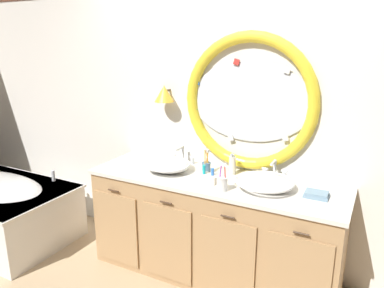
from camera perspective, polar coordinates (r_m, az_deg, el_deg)
ground_plane at (r=3.14m, az=0.05°, el=-21.04°), size 14.00×14.00×0.00m
back_wall_assembly at (r=3.10m, az=5.37°, el=5.05°), size 6.40×0.26×2.60m
vanity_counter at (r=3.08m, az=3.32°, el=-12.61°), size 2.01×0.65×0.84m
sink_basin_left at (r=3.04m, az=-3.78°, el=-3.14°), size 0.38×0.38×0.12m
sink_basin_right at (r=2.73m, az=11.11°, el=-5.71°), size 0.43×0.43×0.11m
faucet_set_left at (r=3.24m, az=-1.51°, el=-1.82°), size 0.24×0.15×0.16m
faucet_set_right at (r=2.96m, az=12.53°, el=-4.03°), size 0.20×0.13×0.15m
toothbrush_holder_left at (r=3.00m, az=2.22°, el=-3.46°), size 0.08×0.08×0.22m
toothbrush_holder_right at (r=2.65m, az=4.67°, el=-6.00°), size 0.09×0.09×0.21m
soap_dispenser at (r=2.97m, az=6.22°, el=-3.22°), size 0.06×0.06×0.18m
folded_hand_towel at (r=2.70m, az=18.61°, el=-7.37°), size 0.16×0.12×0.04m
toiletry_basket at (r=2.82m, az=2.49°, el=-5.19°), size 0.16×0.11×0.13m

